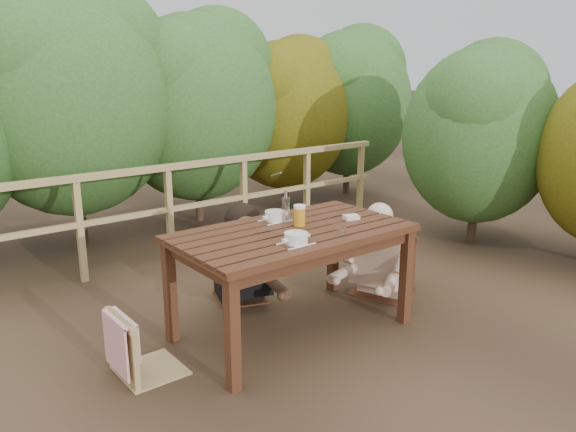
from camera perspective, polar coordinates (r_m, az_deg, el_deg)
ground at (r=4.45m, az=0.40°, el=-11.40°), size 60.00×60.00×0.00m
table at (r=4.28m, az=0.41°, el=-6.65°), size 1.71×0.96×0.79m
chair_left at (r=3.85m, az=-13.95°, el=-9.40°), size 0.42×0.42×0.84m
chair_far at (r=4.88m, az=-4.85°, el=-3.63°), size 0.53×0.53×0.84m
chair_right at (r=5.04m, az=9.50°, el=-2.55°), size 0.60×0.60×0.94m
woman at (r=4.82m, az=-5.04°, el=-0.74°), size 0.73×0.81×1.34m
diner_right at (r=5.00m, az=9.85°, el=-0.03°), size 0.84×0.75×1.39m
railing at (r=5.87m, az=-11.76°, el=0.22°), size 5.60×0.10×1.01m
hedge_row at (r=6.94m, az=-13.90°, el=14.02°), size 6.60×1.60×3.80m
shrub_side at (r=6.42m, az=24.70°, el=9.00°), size 1.40×2.20×2.90m
soup_near at (r=3.83m, az=0.81°, el=-2.33°), size 0.27×0.27×0.09m
soup_far at (r=4.38m, az=-1.28°, el=-0.07°), size 0.27×0.27×0.09m
beer_glass at (r=4.23m, az=1.16°, el=-0.04°), size 0.09×0.09×0.17m
bottle at (r=4.31m, az=-0.23°, el=0.87°), size 0.06×0.06×0.26m
tumbler at (r=4.04m, az=5.35°, el=-1.62°), size 0.06×0.06×0.07m
butter_tub at (r=4.44m, az=6.31°, el=-0.22°), size 0.13×0.11×0.05m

